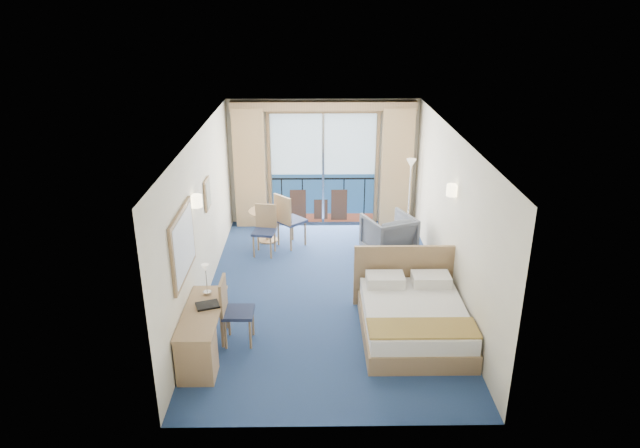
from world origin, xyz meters
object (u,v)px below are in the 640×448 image
Objects in this scene: floor_lamp at (410,177)px; round_table at (267,218)px; table_chair_a at (288,218)px; table_chair_b at (265,227)px; armchair at (389,235)px; nightstand at (432,278)px; desk_chair at (232,307)px; bed at (413,317)px; desk at (198,347)px.

floor_lamp is 2.17× the size of round_table.
table_chair_a is (0.43, -0.30, 0.12)m from round_table.
round_table is at bearing -171.28° from floor_lamp.
armchair is at bearing 7.66° from table_chair_b.
armchair is (-0.54, 1.58, 0.12)m from nightstand.
nightstand is 0.35× the size of floor_lamp.
nightstand is at bearing -37.53° from round_table.
bed is at bearing -85.89° from desk_chair.
armchair is 0.87× the size of desk_chair.
bed is 1.77× the size of table_chair_a.
table_chair_a reaches higher than nightstand.
armchair reaches higher than round_table.
desk is 1.34× the size of table_chair_a.
round_table is at bearing 142.47° from nightstand.
bed is 3.78m from table_chair_b.
nightstand is 3.36m from table_chair_b.
desk reaches higher than nightstand.
desk_chair reaches higher than desk.
table_chair_a is 1.14× the size of table_chair_b.
table_chair_b is at bearing -24.71° from armchair.
bed reaches higher than desk_chair.
desk is 4.42m from round_table.
armchair is at bearing 108.98° from nightstand.
bed is at bearing 16.36° from desk.
table_chair_a is at bearing 43.29° from table_chair_b.
table_chair_b is (0.00, -0.59, 0.04)m from round_table.
floor_lamp reaches higher than desk.
armchair is at bearing -143.85° from table_chair_a.
round_table is (-2.38, 0.67, 0.10)m from armchair.
table_chair_a is at bearing 75.96° from desk.
nightstand is at bearing -20.00° from table_chair_b.
armchair is 3.98m from desk_chair.
nightstand is 3.46m from desk_chair.
round_table is 0.67× the size of table_chair_a.
round_table is (-2.92, 2.24, 0.22)m from nightstand.
armchair reaches higher than desk.
round_table is at bearing 12.11° from table_chair_a.
armchair is 0.59× the size of desk.
floor_lamp is at bearing 8.72° from round_table.
table_chair_a is (1.02, 4.08, 0.23)m from desk.
desk is (-2.97, -0.87, 0.09)m from bed.
floor_lamp is at bearing -116.49° from table_chair_a.
table_chair_b reaches higher than desk.
table_chair_a is (0.66, 3.37, 0.05)m from desk_chair.
floor_lamp reaches higher than bed.
nightstand is at bearing 86.20° from armchair.
table_chair_a is at bearing -34.72° from round_table.
table_chair_b is at bearing 81.16° from desk.
floor_lamp is at bearing 89.79° from nightstand.
floor_lamp is 3.17m from table_chair_b.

